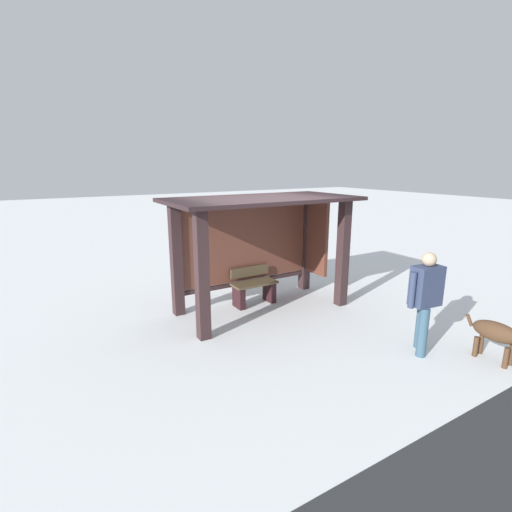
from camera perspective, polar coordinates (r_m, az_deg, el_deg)
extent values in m
plane|color=silver|center=(7.52, 0.95, -8.00)|extent=(60.00, 60.00, 0.00)
cube|color=#332223|center=(6.02, -8.17, -3.05)|extent=(0.19, 0.19, 2.12)
cube|color=#332223|center=(7.64, 13.00, 0.33)|extent=(0.19, 0.19, 2.12)
cube|color=#332223|center=(7.10, -11.95, -0.61)|extent=(0.19, 0.19, 2.12)
cube|color=#332223|center=(8.52, 7.42, 1.94)|extent=(0.19, 0.19, 2.12)
cube|color=#2B1D20|center=(7.01, 1.02, 8.59)|extent=(3.56, 1.77, 0.07)
cube|color=brown|center=(7.66, -1.39, 2.12)|extent=(2.81, 0.08, 1.57)
cube|color=#332223|center=(7.86, -1.28, -3.95)|extent=(2.81, 0.06, 0.08)
cube|color=brown|center=(8.19, 9.15, 2.71)|extent=(0.08, 0.66, 1.57)
cube|color=#4C3F2A|center=(7.61, -0.24, -4.14)|extent=(0.92, 0.40, 0.04)
cube|color=#4C3F2A|center=(7.70, -0.93, -2.35)|extent=(0.87, 0.04, 0.20)
cube|color=black|center=(7.86, 2.03, -5.35)|extent=(0.12, 0.34, 0.43)
cube|color=black|center=(7.52, -2.61, -6.27)|extent=(0.12, 0.34, 0.43)
cube|color=#323C5A|center=(6.06, 24.36, -4.13)|extent=(0.47, 0.31, 0.60)
sphere|color=tan|center=(5.96, 24.73, -0.46)|extent=(0.20, 0.20, 0.20)
cylinder|color=#355368|center=(6.15, 23.90, -10.54)|extent=(0.16, 0.16, 0.75)
cylinder|color=#355368|center=(6.42, 23.61, -9.48)|extent=(0.16, 0.16, 0.75)
cylinder|color=#323C5A|center=(5.88, 22.55, -4.79)|extent=(0.10, 0.10, 0.54)
cylinder|color=#323C5A|center=(6.27, 26.00, -4.03)|extent=(0.10, 0.10, 0.54)
ellipsoid|color=#4E3421|center=(6.48, 32.53, -9.63)|extent=(0.29, 0.65, 0.29)
cylinder|color=#4E3421|center=(6.61, 29.56, -8.42)|extent=(0.06, 0.13, 0.19)
cylinder|color=#4E3421|center=(6.46, 33.58, -12.73)|extent=(0.07, 0.07, 0.31)
cylinder|color=#4E3421|center=(6.59, 34.13, -12.28)|extent=(0.07, 0.07, 0.31)
cylinder|color=#4E3421|center=(6.60, 30.27, -11.74)|extent=(0.07, 0.07, 0.31)
cylinder|color=#4E3421|center=(6.73, 30.87, -11.32)|extent=(0.07, 0.07, 0.31)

